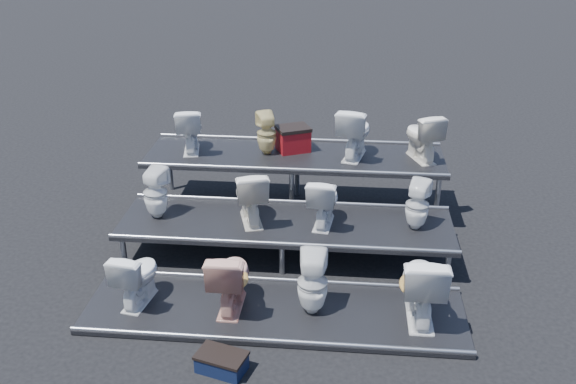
# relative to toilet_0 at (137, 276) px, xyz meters

# --- Properties ---
(ground) EXTENTS (80.00, 80.00, 0.00)m
(ground) POSITION_rel_toilet_0_xyz_m (1.53, 1.30, -0.40)
(ground) COLOR black
(ground) RESTS_ON ground
(tier_front) EXTENTS (4.20, 1.20, 0.06)m
(tier_front) POSITION_rel_toilet_0_xyz_m (1.53, 0.00, -0.37)
(tier_front) COLOR black
(tier_front) RESTS_ON ground
(tier_mid) EXTENTS (4.20, 1.20, 0.46)m
(tier_mid) POSITION_rel_toilet_0_xyz_m (1.53, 1.30, -0.17)
(tier_mid) COLOR black
(tier_mid) RESTS_ON ground
(tier_back) EXTENTS (4.20, 1.20, 0.86)m
(tier_back) POSITION_rel_toilet_0_xyz_m (1.53, 2.60, 0.03)
(tier_back) COLOR black
(tier_back) RESTS_ON ground
(toilet_0) EXTENTS (0.48, 0.71, 0.67)m
(toilet_0) POSITION_rel_toilet_0_xyz_m (0.00, 0.00, 0.00)
(toilet_0) COLOR white
(toilet_0) RESTS_ON tier_front
(toilet_1) EXTENTS (0.43, 0.74, 0.75)m
(toilet_1) POSITION_rel_toilet_0_xyz_m (1.05, 0.00, 0.04)
(toilet_1) COLOR tan
(toilet_1) RESTS_ON tier_front
(toilet_2) EXTENTS (0.33, 0.34, 0.73)m
(toilet_2) POSITION_rel_toilet_0_xyz_m (1.95, 0.00, 0.03)
(toilet_2) COLOR white
(toilet_2) RESTS_ON tier_front
(toilet_3) EXTENTS (0.47, 0.83, 0.84)m
(toilet_3) POSITION_rel_toilet_0_xyz_m (3.11, 0.00, 0.08)
(toilet_3) COLOR white
(toilet_3) RESTS_ON tier_front
(toilet_4) EXTENTS (0.38, 0.39, 0.67)m
(toilet_4) POSITION_rel_toilet_0_xyz_m (-0.12, 1.30, 0.40)
(toilet_4) COLOR white
(toilet_4) RESTS_ON tier_mid
(toilet_5) EXTENTS (0.58, 0.79, 0.72)m
(toilet_5) POSITION_rel_toilet_0_xyz_m (1.09, 1.30, 0.42)
(toilet_5) COLOR silver
(toilet_5) RESTS_ON tier_mid
(toilet_6) EXTENTS (0.43, 0.68, 0.65)m
(toilet_6) POSITION_rel_toilet_0_xyz_m (2.00, 1.30, 0.39)
(toilet_6) COLOR white
(toilet_6) RESTS_ON tier_mid
(toilet_7) EXTENTS (0.37, 0.37, 0.64)m
(toilet_7) POSITION_rel_toilet_0_xyz_m (3.15, 1.30, 0.38)
(toilet_7) COLOR white
(toilet_7) RESTS_ON tier_mid
(toilet_8) EXTENTS (0.47, 0.70, 0.65)m
(toilet_8) POSITION_rel_toilet_0_xyz_m (0.04, 2.60, 0.79)
(toilet_8) COLOR white
(toilet_8) RESTS_ON tier_back
(toilet_9) EXTENTS (0.36, 0.36, 0.61)m
(toilet_9) POSITION_rel_toilet_0_xyz_m (1.13, 2.60, 0.77)
(toilet_9) COLOR #D2C07C
(toilet_9) RESTS_ON tier_back
(toilet_10) EXTENTS (0.56, 0.79, 0.73)m
(toilet_10) POSITION_rel_toilet_0_xyz_m (2.37, 2.60, 0.83)
(toilet_10) COLOR white
(toilet_10) RESTS_ON tier_back
(toilet_11) EXTENTS (0.60, 0.76, 0.68)m
(toilet_11) POSITION_rel_toilet_0_xyz_m (3.29, 2.60, 0.80)
(toilet_11) COLOR silver
(toilet_11) RESTS_ON tier_back
(red_crate) EXTENTS (0.53, 0.49, 0.31)m
(red_crate) POSITION_rel_toilet_0_xyz_m (1.50, 2.75, 0.62)
(red_crate) COLOR maroon
(red_crate) RESTS_ON tier_back
(step_stool) EXTENTS (0.52, 0.40, 0.17)m
(step_stool) POSITION_rel_toilet_0_xyz_m (1.13, -0.98, -0.31)
(step_stool) COLOR black
(step_stool) RESTS_ON ground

